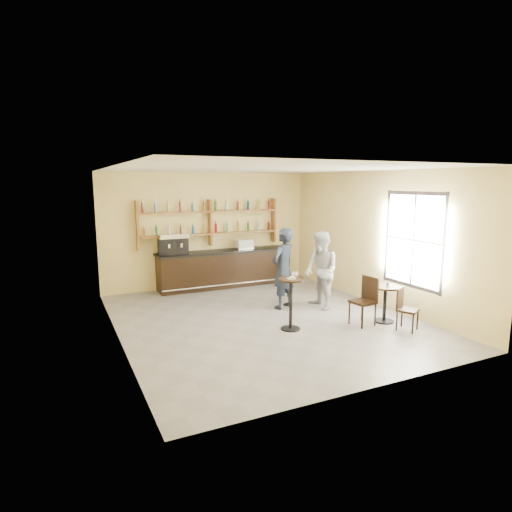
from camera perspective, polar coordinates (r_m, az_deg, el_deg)
name	(u,v)px	position (r m, az deg, el deg)	size (l,w,h in m)	color
floor	(264,319)	(9.36, 1.01, -8.41)	(7.00, 7.00, 0.00)	slate
ceiling	(264,169)	(8.90, 1.07, 11.57)	(7.00, 7.00, 0.00)	white
wall_back	(209,230)	(12.20, -6.32, 3.50)	(7.00, 7.00, 0.00)	#EDD886
wall_front	(377,280)	(6.11, 15.85, -3.08)	(7.00, 7.00, 0.00)	#EDD886
wall_left	(115,257)	(8.12, -18.26, -0.08)	(7.00, 7.00, 0.00)	#EDD886
wall_right	(375,238)	(10.66, 15.64, 2.29)	(7.00, 7.00, 0.00)	#EDD886
window_pane	(413,240)	(9.78, 20.25, 2.00)	(2.00, 2.00, 0.00)	white
window_frame	(413,240)	(9.78, 20.22, 2.00)	(0.04, 1.70, 2.10)	black
shelf_unit	(210,223)	(12.05, -6.14, 4.43)	(4.00, 0.26, 1.40)	brown
liquor_bottles	(210,217)	(12.04, -6.15, 5.24)	(3.68, 0.10, 1.00)	#8C5919
bar_counter	(224,268)	(12.15, -4.28, -1.67)	(3.82, 0.75, 1.03)	black
espresso_machine	(173,244)	(11.58, -11.02, 1.58)	(0.77, 0.49, 0.55)	black
pastry_case	(244,244)	(12.26, -1.65, 1.58)	(0.46, 0.37, 0.28)	silver
pedestal_table	(291,304)	(8.61, 4.66, -6.42)	(0.51, 0.51, 1.05)	black
napkin	(291,278)	(8.48, 4.71, -3.01)	(0.15, 0.15, 0.00)	white
donut	(292,277)	(8.47, 4.80, -2.87)	(0.11, 0.11, 0.04)	#DDA450
cup_pedestal	(295,274)	(8.62, 5.19, -2.47)	(0.13, 0.13, 0.10)	white
man_main	(283,268)	(9.97, 3.64, -1.67)	(0.69, 0.45, 1.89)	black
cafe_table	(385,304)	(9.48, 16.79, -6.13)	(0.62, 0.62, 0.79)	black
cup_cafe	(388,284)	(9.40, 17.15, -3.54)	(0.09, 0.09, 0.08)	white
chair_west	(363,301)	(9.13, 14.04, -5.89)	(0.43, 0.43, 1.00)	black
chair_south	(408,310)	(9.09, 19.59, -6.74)	(0.37, 0.37, 0.85)	black
patron_second	(321,270)	(10.02, 8.67, -1.92)	(0.89, 0.69, 1.82)	#AAA9AF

